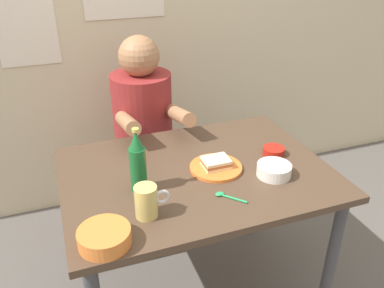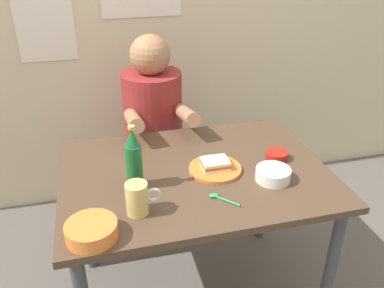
% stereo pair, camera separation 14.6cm
% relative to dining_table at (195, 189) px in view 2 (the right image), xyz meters
% --- Properties ---
extents(dining_table, '(1.10, 0.80, 0.74)m').
position_rel_dining_table_xyz_m(dining_table, '(0.00, 0.00, 0.00)').
color(dining_table, '#4C3828').
rests_on(dining_table, ground).
extents(stool, '(0.34, 0.34, 0.45)m').
position_rel_dining_table_xyz_m(stool, '(-0.07, 0.63, -0.30)').
color(stool, '#4C4C51').
rests_on(stool, ground).
extents(person_seated, '(0.33, 0.56, 0.72)m').
position_rel_dining_table_xyz_m(person_seated, '(-0.07, 0.62, 0.12)').
color(person_seated, maroon).
rests_on(person_seated, stool).
extents(plate_orange, '(0.22, 0.22, 0.01)m').
position_rel_dining_table_xyz_m(plate_orange, '(0.08, -0.02, 0.10)').
color(plate_orange, orange).
rests_on(plate_orange, dining_table).
extents(sandwich, '(0.11, 0.09, 0.04)m').
position_rel_dining_table_xyz_m(sandwich, '(0.08, -0.02, 0.13)').
color(sandwich, beige).
rests_on(sandwich, plate_orange).
extents(beer_mug, '(0.13, 0.08, 0.12)m').
position_rel_dining_table_xyz_m(beer_mug, '(-0.26, -0.22, 0.15)').
color(beer_mug, '#D1BC66').
rests_on(beer_mug, dining_table).
extents(beer_bottle, '(0.06, 0.06, 0.26)m').
position_rel_dining_table_xyz_m(beer_bottle, '(-0.25, -0.05, 0.21)').
color(beer_bottle, '#19602D').
rests_on(beer_bottle, dining_table).
extents(soup_bowl_orange, '(0.17, 0.17, 0.05)m').
position_rel_dining_table_xyz_m(soup_bowl_orange, '(-0.43, -0.31, 0.12)').
color(soup_bowl_orange, orange).
rests_on(soup_bowl_orange, dining_table).
extents(rice_bowl_white, '(0.14, 0.14, 0.05)m').
position_rel_dining_table_xyz_m(rice_bowl_white, '(0.28, -0.14, 0.12)').
color(rice_bowl_white, silver).
rests_on(rice_bowl_white, dining_table).
extents(sambal_bowl_red, '(0.10, 0.10, 0.03)m').
position_rel_dining_table_xyz_m(sambal_bowl_red, '(0.37, 0.01, 0.11)').
color(sambal_bowl_red, '#B21E14').
rests_on(sambal_bowl_red, dining_table).
extents(spoon, '(0.10, 0.10, 0.01)m').
position_rel_dining_table_xyz_m(spoon, '(0.04, -0.21, 0.10)').
color(spoon, '#26A559').
rests_on(spoon, dining_table).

